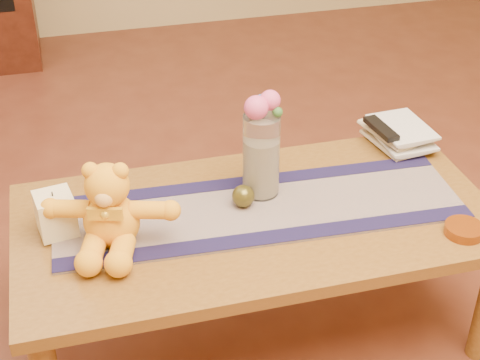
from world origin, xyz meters
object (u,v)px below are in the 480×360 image
object	(u,v)px
glass_vase	(261,155)
pillar_candle	(56,214)
bronze_ball	(243,196)
amber_dish	(464,230)
tv_remote	(381,128)
teddy_bear	(110,205)
book_bottom	(377,147)

from	to	relation	value
glass_vase	pillar_candle	bearing A→B (deg)	-175.77
bronze_ball	amber_dish	distance (m)	0.64
bronze_ball	tv_remote	distance (m)	0.57
teddy_bear	pillar_candle	world-z (taller)	teddy_bear
book_bottom	amber_dish	world-z (taller)	amber_dish
pillar_candle	glass_vase	distance (m)	0.61
teddy_bear	tv_remote	bearing A→B (deg)	33.24
teddy_bear	glass_vase	distance (m)	0.48
book_bottom	tv_remote	distance (m)	0.08
teddy_bear	bronze_ball	distance (m)	0.41
pillar_candle	glass_vase	world-z (taller)	glass_vase
pillar_candle	tv_remote	bearing A→B (deg)	10.24
teddy_bear	tv_remote	distance (m)	0.96
book_bottom	tv_remote	xyz separation A→B (m)	(0.00, -0.01, 0.07)
teddy_bear	pillar_candle	xyz separation A→B (m)	(-0.15, 0.08, -0.06)
glass_vase	bronze_ball	size ratio (longest dim) A/B	3.86
pillar_candle	glass_vase	size ratio (longest dim) A/B	0.46
amber_dish	glass_vase	bearing A→B (deg)	145.59
tv_remote	amber_dish	distance (m)	0.49
teddy_bear	amber_dish	distance (m)	0.99
pillar_candle	amber_dish	xyz separation A→B (m)	(1.10, -0.30, -0.05)
glass_vase	tv_remote	xyz separation A→B (m)	(0.46, 0.15, -0.05)
pillar_candle	book_bottom	xyz separation A→B (m)	(1.06, 0.20, -0.06)
teddy_bear	glass_vase	xyz separation A→B (m)	(0.46, 0.13, 0.01)
pillar_candle	glass_vase	bearing A→B (deg)	4.23
pillar_candle	book_bottom	size ratio (longest dim) A/B	0.54
pillar_candle	amber_dish	world-z (taller)	pillar_candle
glass_vase	book_bottom	distance (m)	0.50
bronze_ball	teddy_bear	bearing A→B (deg)	-169.89
teddy_bear	tv_remote	world-z (taller)	teddy_bear
bronze_ball	book_bottom	world-z (taller)	bronze_ball
teddy_bear	book_bottom	xyz separation A→B (m)	(0.92, 0.28, -0.12)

